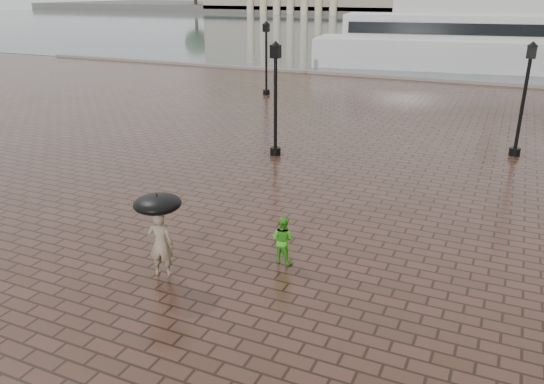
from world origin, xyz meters
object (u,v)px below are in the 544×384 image
Objects in this scene: street_lamps at (423,79)px; child_pedestrian at (283,240)px; ferry_near at (465,39)px; adult_pedestrian at (161,244)px.

street_lamps is 15.94m from child_pedestrian.
street_lamps is at bearing -83.17° from child_pedestrian.
ferry_near reaches higher than child_pedestrian.
child_pedestrian is at bearing -98.56° from ferry_near.
street_lamps is 22.22m from ferry_near.
adult_pedestrian reaches higher than child_pedestrian.
child_pedestrian is 38.11m from ferry_near.
ferry_near reaches higher than adult_pedestrian.
street_lamps reaches higher than child_pedestrian.
street_lamps reaches higher than adult_pedestrian.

